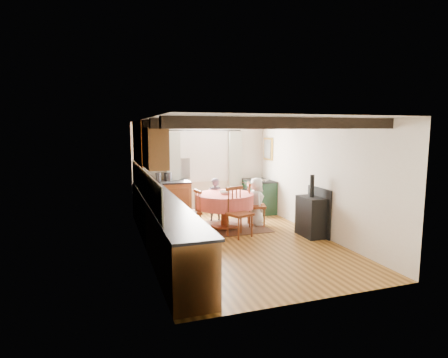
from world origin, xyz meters
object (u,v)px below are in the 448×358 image
object	(u,v)px
chair_left	(191,211)
aga_range	(259,196)
child_right	(256,201)
child_far	(215,199)
chair_near	(240,212)
dining_table	(225,211)
cast_iron_stove	(311,206)
chair_right	(256,204)
cup	(228,191)

from	to	relation	value
chair_left	aga_range	world-z (taller)	chair_left
aga_range	child_right	xyz separation A→B (m)	(-0.60, -1.18, 0.11)
child_far	chair_near	bearing A→B (deg)	97.44
dining_table	aga_range	size ratio (longest dim) A/B	1.34
chair_left	cast_iron_stove	size ratio (longest dim) A/B	0.71
cast_iron_stove	dining_table	bearing A→B (deg)	141.13
aga_range	cast_iron_stove	distance (m)	2.40
aga_range	chair_left	bearing A→B (deg)	-150.23
chair_near	chair_right	bearing A→B (deg)	25.93
cup	child_far	bearing A→B (deg)	100.63
dining_table	child_right	distance (m)	0.80
chair_near	dining_table	bearing A→B (deg)	75.64
child_far	cast_iron_stove	bearing A→B (deg)	132.51
dining_table	chair_left	world-z (taller)	chair_left
child_far	cup	distance (m)	0.72
chair_left	aga_range	distance (m)	2.52
dining_table	child_far	distance (m)	0.70
child_far	chair_right	bearing A→B (deg)	138.22
child_right	chair_near	bearing A→B (deg)	148.17
cast_iron_stove	child_far	bearing A→B (deg)	128.67
aga_range	cast_iron_stove	world-z (taller)	cast_iron_stove
chair_left	cast_iron_stove	distance (m)	2.57
aga_range	child_far	world-z (taller)	child_far
chair_left	cup	distance (m)	0.98
chair_left	dining_table	bearing A→B (deg)	86.74
chair_left	child_right	size ratio (longest dim) A/B	0.83
aga_range	chair_right	bearing A→B (deg)	-116.84
chair_left	chair_near	bearing A→B (deg)	43.10
chair_left	child_far	size ratio (longest dim) A/B	0.87
dining_table	cast_iron_stove	distance (m)	1.94
chair_left	cup	bearing A→B (deg)	89.43
dining_table	chair_left	bearing A→B (deg)	-175.41
dining_table	aga_range	xyz separation A→B (m)	(1.38, 1.18, 0.06)
dining_table	chair_left	size ratio (longest dim) A/B	1.42
chair_left	child_far	distance (m)	1.09
chair_right	child_right	size ratio (longest dim) A/B	0.91
chair_left	child_right	xyz separation A→B (m)	(1.58, 0.07, 0.10)
dining_table	chair_near	size ratio (longest dim) A/B	1.24
aga_range	cup	world-z (taller)	aga_range
chair_left	aga_range	xyz separation A→B (m)	(2.18, 1.25, -0.01)
chair_left	chair_right	xyz separation A→B (m)	(1.54, -0.02, 0.05)
chair_left	aga_range	bearing A→B (deg)	111.93
chair_near	child_right	bearing A→B (deg)	27.74
chair_right	aga_range	distance (m)	1.43
child_far	child_right	world-z (taller)	child_right
chair_left	cast_iron_stove	world-z (taller)	cast_iron_stove
chair_right	child_far	bearing A→B (deg)	61.35
chair_near	chair_right	size ratio (longest dim) A/B	1.03
chair_right	child_far	xyz separation A→B (m)	(-0.76, 0.78, 0.02)
cast_iron_stove	child_far	size ratio (longest dim) A/B	1.23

